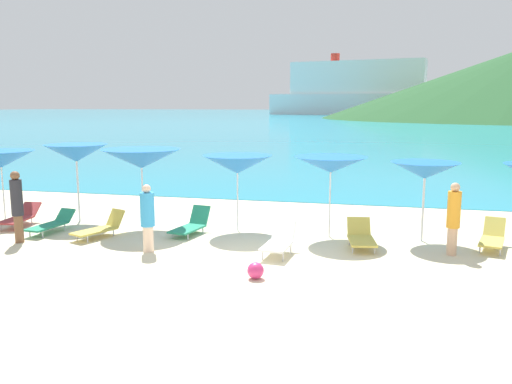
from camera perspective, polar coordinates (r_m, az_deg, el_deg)
name	(u,v)px	position (r m, az deg, el deg)	size (l,w,h in m)	color
ground_plane	(311,197)	(21.64, 6.01, -0.50)	(50.00, 100.00, 0.30)	beige
ocean_water	(376,114)	(238.92, 12.91, 8.31)	(650.00, 440.00, 0.02)	teal
umbrella_1	(1,159)	(18.19, -26.04, 3.22)	(2.15, 2.15, 2.16)	silver
umbrella_2	(76,153)	(16.87, -19.00, 4.02)	(1.88, 1.88, 2.39)	silver
umbrella_3	(141,159)	(15.34, -12.37, 3.56)	(2.30, 2.30, 2.32)	silver
umbrella_4	(237,164)	(14.79, -2.04, 3.01)	(2.00, 2.00, 2.17)	silver
umbrella_5	(331,165)	(14.18, 8.13, 2.95)	(2.02, 2.02, 2.20)	silver
umbrella_6	(425,171)	(14.29, 17.92, 2.23)	(1.94, 1.94, 2.10)	silver
lounge_chair_0	(279,241)	(12.65, 2.51, -5.34)	(0.67, 1.40, 0.73)	white
lounge_chair_2	(20,217)	(17.10, -24.28, -2.45)	(0.73, 1.63, 0.60)	#A53333
lounge_chair_3	(492,237)	(14.41, 24.34, -4.49)	(0.88, 1.59, 0.69)	#D8BF4C
lounge_chair_5	(361,237)	(13.50, 11.35, -4.78)	(0.83, 1.48, 0.67)	#D8BF4C
lounge_chair_7	(100,227)	(14.92, -16.58, -3.70)	(1.04, 1.58, 0.67)	#D8BF4C
lounge_chair_10	(51,224)	(15.92, -21.38, -3.21)	(0.68, 1.66, 0.55)	#268C66
lounge_chair_13	(191,225)	(14.76, -7.06, -3.54)	(0.82, 1.53, 0.71)	#268C66
beachgoer_0	(453,217)	(13.32, 20.70, -2.53)	(0.31, 0.31, 1.76)	#DBAA84
beachgoer_2	(17,204)	(14.93, -24.57, -1.21)	(0.30, 0.30, 1.89)	brown
beachgoer_3	(148,217)	(13.04, -11.72, -2.63)	(0.35, 0.35, 1.67)	beige
beach_ball	(256,270)	(10.96, -0.05, -8.54)	(0.35, 0.35, 0.35)	#D83372
cruise_ship	(356,91)	(206.85, 10.81, 10.73)	(68.03, 21.66, 23.23)	white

